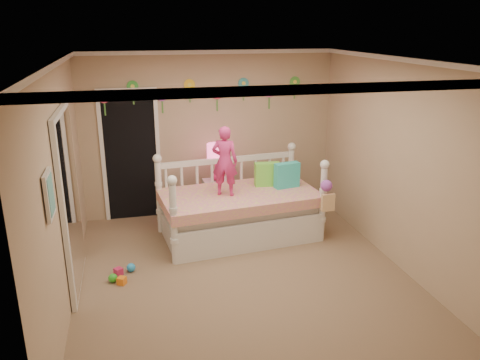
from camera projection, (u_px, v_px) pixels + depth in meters
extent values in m
cube|color=#7F684C|center=(243.00, 276.00, 5.88)|extent=(4.00, 4.50, 0.01)
cube|color=white|center=(244.00, 60.00, 5.07)|extent=(4.00, 4.50, 0.01)
cube|color=tan|center=(210.00, 134.00, 7.56)|extent=(4.00, 0.01, 2.60)
cube|color=tan|center=(61.00, 189.00, 5.03)|extent=(0.01, 4.50, 2.60)
cube|color=tan|center=(399.00, 165.00, 5.92)|extent=(0.01, 4.50, 2.60)
cube|color=#25AAB9|center=(287.00, 175.00, 6.94)|extent=(0.39, 0.19, 0.37)
cube|color=#77E345|center=(267.00, 174.00, 7.02)|extent=(0.38, 0.16, 0.35)
imported|color=#D7317C|center=(225.00, 161.00, 6.53)|extent=(0.42, 0.36, 0.99)
cube|color=white|center=(216.00, 199.00, 7.52)|extent=(0.41, 0.32, 0.65)
sphere|color=#E91F6B|center=(216.00, 175.00, 7.39)|extent=(0.16, 0.16, 0.16)
cylinder|color=#E91F6B|center=(216.00, 165.00, 7.34)|extent=(0.02, 0.02, 0.33)
cylinder|color=#EF4783|center=(215.00, 152.00, 7.27)|extent=(0.26, 0.26, 0.25)
cube|color=black|center=(131.00, 155.00, 7.35)|extent=(0.90, 0.04, 2.07)
cube|color=white|center=(70.00, 201.00, 5.40)|extent=(0.07, 1.30, 2.10)
cube|color=white|center=(49.00, 195.00, 4.13)|extent=(0.05, 0.34, 0.42)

